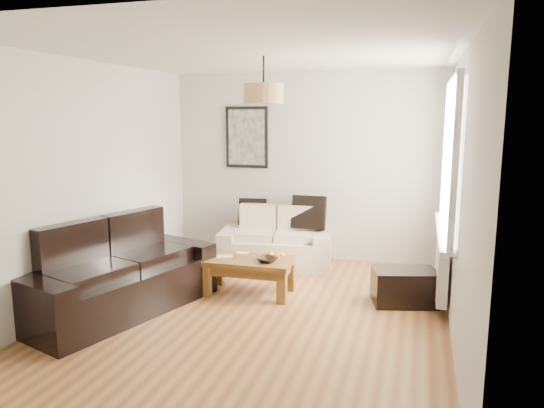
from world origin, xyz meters
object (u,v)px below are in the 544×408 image
(ottoman, at_px, (404,287))
(sofa_leather, at_px, (116,269))
(loveseat_cream, at_px, (276,238))
(coffee_table, at_px, (249,276))

(ottoman, bearing_deg, sofa_leather, -160.47)
(sofa_leather, xyz_separation_m, ottoman, (2.88, 1.02, -0.25))
(loveseat_cream, relative_size, coffee_table, 1.48)
(loveseat_cream, height_order, ottoman, loveseat_cream)
(loveseat_cream, distance_m, coffee_table, 1.22)
(sofa_leather, bearing_deg, coffee_table, -35.61)
(coffee_table, height_order, ottoman, coffee_table)
(ottoman, bearing_deg, coffee_table, -174.41)
(sofa_leather, height_order, ottoman, sofa_leather)
(loveseat_cream, xyz_separation_m, sofa_leather, (-1.14, -2.06, 0.07))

